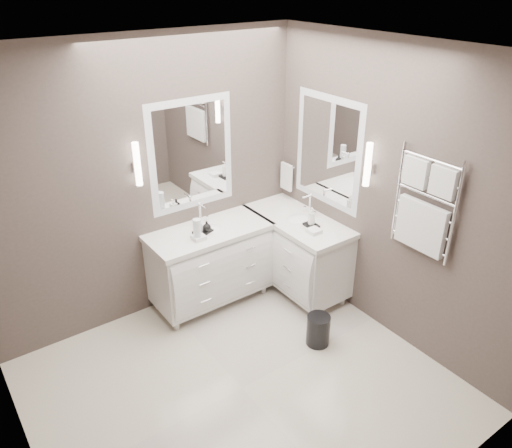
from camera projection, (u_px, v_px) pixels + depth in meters
floor at (242, 389)px, 4.20m from camera, size 3.20×3.00×0.01m
ceiling at (236, 53)px, 2.96m from camera, size 3.20×3.00×0.01m
wall_back at (150, 184)px, 4.67m from camera, size 3.20×0.01×2.70m
wall_front at (408, 373)px, 2.50m from camera, size 3.20×0.01×2.70m
wall_right at (390, 197)px, 4.41m from camera, size 0.01×3.00×2.70m
vanity_back at (210, 261)px, 5.10m from camera, size 1.24×0.59×0.97m
vanity_right at (297, 249)px, 5.31m from camera, size 0.59×1.24×0.97m
mirror_back at (192, 155)px, 4.80m from camera, size 0.90×0.02×1.10m
mirror_right at (328, 151)px, 4.89m from camera, size 0.02×0.90×1.10m
sconce_back at (137, 165)px, 4.43m from camera, size 0.06×0.06×0.40m
sconce_right at (368, 165)px, 4.42m from camera, size 0.06×0.06×0.40m
towel_bar_corner at (286, 176)px, 5.47m from camera, size 0.03×0.22×0.30m
towel_ladder at (424, 210)px, 4.08m from camera, size 0.06×0.58×0.90m
waste_bin at (318, 330)px, 4.64m from camera, size 0.23×0.23×0.31m
amenity_tray_back at (203, 232)px, 4.86m from camera, size 0.19×0.16×0.03m
amenity_tray_right at (311, 225)px, 4.98m from camera, size 0.12×0.16×0.02m
water_bottle at (197, 230)px, 4.68m from camera, size 0.09×0.09×0.22m
soap_bottle_a at (199, 224)px, 4.82m from camera, size 0.07×0.08×0.13m
soap_bottle_b at (207, 226)px, 4.82m from camera, size 0.09×0.09×0.10m
soap_bottle_c at (312, 216)px, 4.94m from camera, size 0.09×0.09×0.18m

